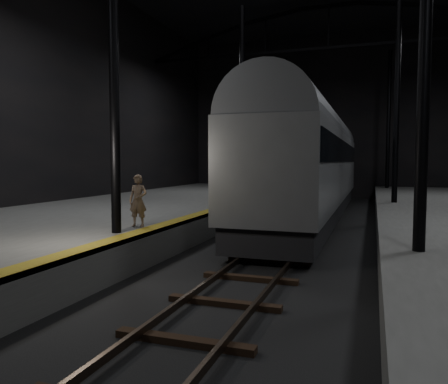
% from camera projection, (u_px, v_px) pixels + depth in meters
% --- Properties ---
extents(ground, '(44.00, 44.00, 0.00)m').
position_uv_depth(ground, '(282.00, 250.00, 14.57)').
color(ground, black).
rests_on(ground, ground).
extents(platform_left, '(9.00, 43.80, 1.00)m').
position_uv_depth(platform_left, '(92.00, 224.00, 16.96)').
color(platform_left, '#555552').
rests_on(platform_left, ground).
extents(tactile_strip, '(0.50, 43.80, 0.01)m').
position_uv_depth(tactile_strip, '(192.00, 216.00, 15.55)').
color(tactile_strip, olive).
rests_on(tactile_strip, platform_left).
extents(track, '(2.40, 43.00, 0.24)m').
position_uv_depth(track, '(282.00, 248.00, 14.56)').
color(track, '#3F3328').
rests_on(track, ground).
extents(train, '(3.13, 20.90, 5.59)m').
position_uv_depth(train, '(313.00, 158.00, 21.46)').
color(train, '#979B9F').
rests_on(train, ground).
extents(woman, '(0.59, 0.40, 1.56)m').
position_uv_depth(woman, '(138.00, 201.00, 13.01)').
color(woman, '#9C7B5F').
rests_on(woman, platform_left).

